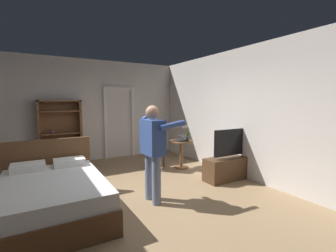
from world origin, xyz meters
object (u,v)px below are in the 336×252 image
at_px(tv_flatscreen, 231,165).
at_px(suitcase_small, 76,163).
at_px(bottle_on_table, 188,136).
at_px(person_blue_shirt, 153,146).
at_px(side_table, 181,150).
at_px(laptop, 182,139).
at_px(bookshelf, 60,130).
at_px(suitcase_dark, 74,159).
at_px(wooden_chair, 157,148).
at_px(bed, 53,195).

relative_size(tv_flatscreen, suitcase_small, 2.30).
height_order(bottle_on_table, person_blue_shirt, person_blue_shirt).
relative_size(side_table, laptop, 1.65).
height_order(laptop, suitcase_small, laptop).
height_order(laptop, bottle_on_table, bottle_on_table).
distance_m(bookshelf, tv_flatscreen, 4.37).
distance_m(laptop, suitcase_dark, 2.76).
xyz_separation_m(tv_flatscreen, laptop, (-0.49, 1.21, 0.45)).
height_order(side_table, suitcase_dark, side_table).
height_order(tv_flatscreen, laptop, tv_flatscreen).
relative_size(bookshelf, suitcase_small, 3.13).
bearing_deg(tv_flatscreen, side_table, 110.96).
relative_size(wooden_chair, suitcase_small, 1.79).
bearing_deg(bookshelf, wooden_chair, -37.51).
bearing_deg(bed, person_blue_shirt, -11.57).
bearing_deg(tv_flatscreen, suitcase_dark, 138.19).
height_order(laptop, suitcase_dark, laptop).
height_order(wooden_chair, suitcase_dark, wooden_chair).
height_order(bookshelf, bottle_on_table, bookshelf).
height_order(side_table, laptop, laptop).
bearing_deg(suitcase_dark, bookshelf, 131.81).
height_order(tv_flatscreen, side_table, tv_flatscreen).
height_order(bed, suitcase_small, bed).
xyz_separation_m(side_table, bottle_on_table, (0.14, -0.08, 0.34)).
xyz_separation_m(bookshelf, suitcase_dark, (0.25, -0.47, -0.70)).
xyz_separation_m(person_blue_shirt, suitcase_small, (-0.87, 2.44, -0.74)).
xyz_separation_m(bookshelf, wooden_chair, (2.03, -1.56, -0.40)).
distance_m(wooden_chair, person_blue_shirt, 1.94).
bearing_deg(suitcase_dark, side_table, -14.62).
distance_m(wooden_chair, suitcase_small, 1.98).
bearing_deg(bottle_on_table, suitcase_dark, 151.19).
bearing_deg(laptop, bookshelf, 145.19).
xyz_separation_m(wooden_chair, suitcase_dark, (-1.78, 1.09, -0.31)).
bearing_deg(person_blue_shirt, tv_flatscreen, 5.59).
bearing_deg(tv_flatscreen, bookshelf, 135.72).
relative_size(wooden_chair, person_blue_shirt, 0.61).
relative_size(bookshelf, tv_flatscreen, 1.36).
relative_size(bed, tv_flatscreen, 1.55).
xyz_separation_m(tv_flatscreen, person_blue_shirt, (-1.99, -0.19, 0.64)).
relative_size(side_table, suitcase_dark, 1.35).
bearing_deg(bookshelf, suitcase_dark, -62.32).
relative_size(tv_flatscreen, laptop, 2.99).
height_order(bed, suitcase_dark, bed).
xyz_separation_m(laptop, person_blue_shirt, (-1.49, -1.40, 0.19)).
relative_size(bed, bottle_on_table, 7.76).
relative_size(bed, suitcase_dark, 3.82).
xyz_separation_m(tv_flatscreen, wooden_chair, (-1.07, 1.46, 0.24)).
xyz_separation_m(bookshelf, laptop, (2.61, -1.81, -0.19)).
bearing_deg(tv_flatscreen, bed, 178.14).
height_order(bottle_on_table, wooden_chair, wooden_chair).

